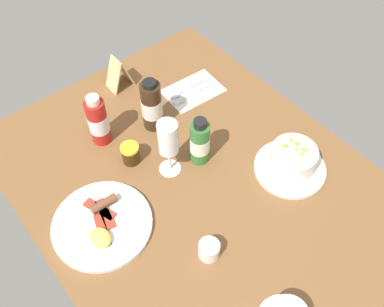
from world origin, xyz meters
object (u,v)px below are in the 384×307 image
at_px(menu_card, 119,73).
at_px(sauce_bottle_red, 98,121).
at_px(wine_glass, 168,140).
at_px(jam_jar, 130,154).
at_px(sauce_bottle_green, 200,142).
at_px(creamer_jug, 209,249).
at_px(cutlery_setting, 192,91).
at_px(breakfast_plate, 102,224).
at_px(porridge_bowl, 292,161).
at_px(sauce_bottle_brown, 152,106).

bearing_deg(menu_card, sauce_bottle_red, 133.45).
height_order(wine_glass, jam_jar, wine_glass).
relative_size(sauce_bottle_red, sauce_bottle_green, 1.08).
bearing_deg(creamer_jug, sauce_bottle_green, -35.08).
relative_size(cutlery_setting, creamer_jug, 3.07).
relative_size(cutlery_setting, breakfast_plate, 0.75).
xyz_separation_m(porridge_bowl, creamer_jug, (-0.05, 0.33, -0.02)).
xyz_separation_m(cutlery_setting, sauce_bottle_red, (0.01, 0.33, 0.07)).
bearing_deg(porridge_bowl, cutlery_setting, 1.93).
height_order(jam_jar, sauce_bottle_red, sauce_bottle_red).
bearing_deg(wine_glass, sauce_bottle_brown, -20.79).
xyz_separation_m(jam_jar, breakfast_plate, (-0.13, 0.17, -0.02)).
bearing_deg(menu_card, porridge_bowl, -163.12).
height_order(cutlery_setting, menu_card, menu_card).
distance_m(jam_jar, sauce_bottle_red, 0.13).
height_order(creamer_jug, menu_card, menu_card).
height_order(wine_glass, breakfast_plate, wine_glass).
bearing_deg(menu_card, sauce_bottle_brown, 175.18).
height_order(porridge_bowl, wine_glass, wine_glass).
xyz_separation_m(sauce_bottle_brown, breakfast_plate, (-0.20, 0.30, -0.07)).
distance_m(porridge_bowl, menu_card, 0.60).
distance_m(cutlery_setting, sauce_bottle_red, 0.33).
height_order(porridge_bowl, jam_jar, porridge_bowl).
relative_size(jam_jar, sauce_bottle_green, 0.38).
bearing_deg(sauce_bottle_red, porridge_bowl, -140.85).
xyz_separation_m(porridge_bowl, sauce_bottle_red, (0.42, 0.34, 0.04)).
distance_m(cutlery_setting, wine_glass, 0.33).
xyz_separation_m(cutlery_setting, sauce_bottle_brown, (-0.04, 0.18, 0.08)).
relative_size(porridge_bowl, sauce_bottle_brown, 1.14).
bearing_deg(porridge_bowl, sauce_bottle_brown, 27.43).
bearing_deg(jam_jar, sauce_bottle_green, -126.76).
bearing_deg(breakfast_plate, sauce_bottle_red, -31.67).
bearing_deg(sauce_bottle_green, sauce_bottle_brown, 7.87).
bearing_deg(porridge_bowl, creamer_jug, 98.37).
distance_m(creamer_jug, sauce_bottle_green, 0.29).
bearing_deg(creamer_jug, sauce_bottle_brown, -18.53).
distance_m(wine_glass, jam_jar, 0.15).
relative_size(wine_glass, sauce_bottle_brown, 1.06).
relative_size(porridge_bowl, jam_jar, 3.30).
height_order(porridge_bowl, sauce_bottle_brown, sauce_bottle_brown).
bearing_deg(cutlery_setting, breakfast_plate, 116.09).
height_order(cutlery_setting, sauce_bottle_brown, sauce_bottle_brown).
relative_size(cutlery_setting, sauce_bottle_green, 1.20).
distance_m(sauce_bottle_brown, breakfast_plate, 0.36).
xyz_separation_m(cutlery_setting, breakfast_plate, (-0.23, 0.48, 0.01)).
xyz_separation_m(breakfast_plate, menu_card, (0.40, -0.32, 0.04)).
xyz_separation_m(porridge_bowl, cutlery_setting, (0.41, 0.01, -0.04)).
bearing_deg(sauce_bottle_red, jam_jar, -169.51).
bearing_deg(breakfast_plate, sauce_bottle_green, -87.84).
bearing_deg(wine_glass, cutlery_setting, -50.30).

